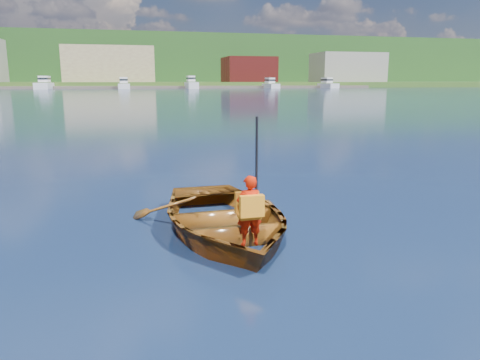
% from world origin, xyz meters
% --- Properties ---
extents(ground, '(600.00, 600.00, 0.00)m').
position_xyz_m(ground, '(0.00, 0.00, 0.00)').
color(ground, '#112448').
rests_on(ground, ground).
extents(rowboat, '(2.88, 3.95, 0.80)m').
position_xyz_m(rowboat, '(0.74, -0.58, 0.25)').
color(rowboat, brown).
rests_on(rowboat, ground).
extents(child_paddler, '(0.37, 0.35, 1.79)m').
position_xyz_m(child_paddler, '(0.92, -1.47, 0.62)').
color(child_paddler, red).
rests_on(child_paddler, ground).
extents(shoreline, '(400.00, 140.00, 22.00)m').
position_xyz_m(shoreline, '(0.00, 236.61, 10.32)').
color(shoreline, '#355225').
rests_on(shoreline, ground).
extents(dock, '(160.01, 4.49, 0.80)m').
position_xyz_m(dock, '(4.03, 148.00, 0.40)').
color(dock, brown).
rests_on(dock, ground).
extents(waterfront_buildings, '(202.00, 16.00, 14.00)m').
position_xyz_m(waterfront_buildings, '(-7.74, 165.00, 7.74)').
color(waterfront_buildings, brown).
rests_on(waterfront_buildings, ground).
extents(marina_yachts, '(137.96, 13.78, 4.23)m').
position_xyz_m(marina_yachts, '(-0.03, 143.33, 1.33)').
color(marina_yachts, silver).
rests_on(marina_yachts, ground).
extents(hillside_trees, '(290.15, 83.68, 26.77)m').
position_xyz_m(hillside_trees, '(-33.68, 243.81, 19.33)').
color(hillside_trees, '#382314').
rests_on(hillside_trees, ground).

